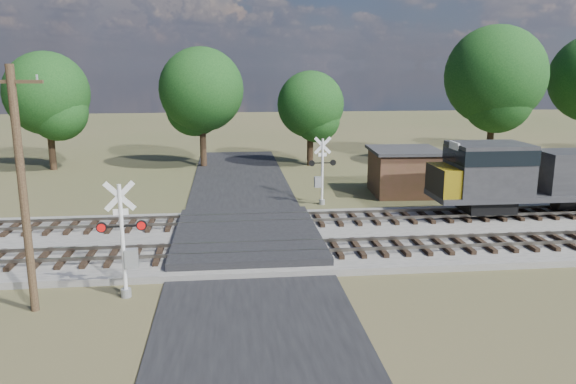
{
  "coord_description": "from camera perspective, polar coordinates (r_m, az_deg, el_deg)",
  "views": [
    {
      "loc": [
        -0.82,
        -26.08,
        8.56
      ],
      "look_at": [
        2.2,
        2.0,
        2.18
      ],
      "focal_mm": 35.0,
      "sensor_mm": 36.0,
      "label": 1
    }
  ],
  "objects": [
    {
      "name": "road",
      "position": [
        27.45,
        -4.13,
        -5.39
      ],
      "size": [
        7.0,
        60.0,
        0.08
      ],
      "primitive_type": "cube",
      "color": "black",
      "rests_on": "ground"
    },
    {
      "name": "equipment_shed",
      "position": [
        38.81,
        11.69,
        2.09
      ],
      "size": [
        4.78,
        4.78,
        3.11
      ],
      "rotation": [
        0.0,
        0.0,
        -0.05
      ],
      "color": "#4A3620",
      "rests_on": "ground"
    },
    {
      "name": "track_near",
      "position": [
        25.73,
        3.02,
        -5.75
      ],
      "size": [
        140.0,
        2.6,
        0.33
      ],
      "color": "black",
      "rests_on": "ballast_bed"
    },
    {
      "name": "crossing_panel",
      "position": [
        27.85,
        -4.18,
        -4.53
      ],
      "size": [
        7.0,
        9.0,
        0.62
      ],
      "primitive_type": "cube",
      "color": "#262628",
      "rests_on": "ground"
    },
    {
      "name": "ballast_bed",
      "position": [
        29.91,
        15.39,
        -4.07
      ],
      "size": [
        140.0,
        10.0,
        0.3
      ],
      "primitive_type": "cube",
      "color": "gray",
      "rests_on": "ground"
    },
    {
      "name": "crossing_signal_near",
      "position": [
        21.82,
        -16.15,
        -5.65
      ],
      "size": [
        1.81,
        0.41,
        4.5
      ],
      "rotation": [
        0.0,
        0.0,
        0.1
      ],
      "color": "silver",
      "rests_on": "ground"
    },
    {
      "name": "track_far",
      "position": [
        30.46,
        1.53,
        -2.79
      ],
      "size": [
        140.0,
        2.6,
        0.33
      ],
      "color": "black",
      "rests_on": "ballast_bed"
    },
    {
      "name": "ground",
      "position": [
        27.47,
        -4.13,
        -5.47
      ],
      "size": [
        160.0,
        160.0,
        0.0
      ],
      "primitive_type": "plane",
      "color": "#454D29",
      "rests_on": "ground"
    },
    {
      "name": "treeline",
      "position": [
        48.59,
        7.66,
        10.62
      ],
      "size": [
        77.69,
        11.56,
        11.88
      ],
      "color": "black",
      "rests_on": "ground"
    },
    {
      "name": "utility_pole",
      "position": [
        21.11,
        -25.39,
        0.58
      ],
      "size": [
        2.11,
        0.37,
        8.62
      ],
      "rotation": [
        0.0,
        0.0,
        -0.12
      ],
      "color": "#322016",
      "rests_on": "ground"
    },
    {
      "name": "crossing_signal_far",
      "position": [
        35.04,
        3.36,
        1.56
      ],
      "size": [
        1.73,
        0.38,
        4.3
      ],
      "rotation": [
        0.0,
        0.0,
        3.2
      ],
      "color": "silver",
      "rests_on": "ground"
    }
  ]
}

